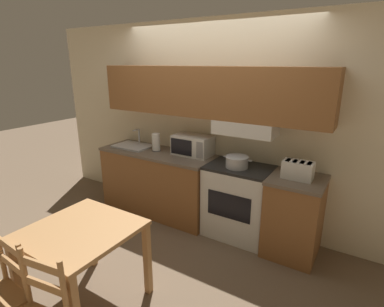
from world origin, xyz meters
name	(u,v)px	position (x,y,z in m)	size (l,w,h in m)	color
ground_plane	(209,214)	(0.00, 0.00, 0.00)	(16.00, 16.00, 0.00)	brown
wall_back	(210,111)	(0.02, -0.06, 1.46)	(5.33, 0.38, 2.55)	beige
lower_counter_main	(158,182)	(-0.66, -0.29, 0.44)	(1.63, 0.59, 0.88)	brown
lower_counter_right_stub	(294,216)	(1.19, -0.29, 0.44)	(0.56, 0.59, 0.88)	brown
stove_range	(238,201)	(0.53, -0.27, 0.44)	(0.75, 0.54, 0.88)	silver
cooking_pot	(237,161)	(0.51, -0.31, 0.96)	(0.35, 0.27, 0.13)	#B7BABF
microwave	(193,145)	(-0.17, -0.16, 1.01)	(0.50, 0.30, 0.26)	silver
toaster	(298,170)	(1.18, -0.30, 0.98)	(0.32, 0.18, 0.18)	silver
sink_basin	(133,146)	(-1.09, -0.29, 0.90)	(0.52, 0.37, 0.24)	#B7BABF
paper_towel_roll	(156,142)	(-0.69, -0.26, 1.00)	(0.12, 0.12, 0.24)	black
dining_table	(81,241)	(-0.13, -1.98, 0.62)	(0.82, 0.84, 0.74)	#B27F4C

